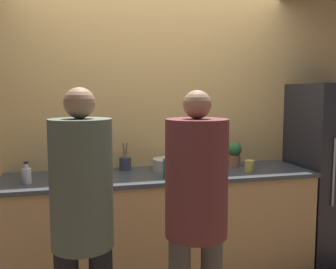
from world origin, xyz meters
The scene contains 12 objects.
wall_back centered at (0.00, 0.74, 1.30)m, with size 5.20×0.06×2.60m.
counter centered at (0.00, 0.39, 0.47)m, with size 2.57×0.72×0.95m.
refrigerator centered at (1.64, 0.41, 0.85)m, with size 0.62×0.64×1.70m.
person_left centered at (-0.67, -0.62, 0.97)m, with size 0.33×0.33×1.64m.
person_center centered at (-0.03, -0.60, 0.98)m, with size 0.36×0.36×1.63m.
fruit_bowl centered at (0.11, 0.50, 1.00)m, with size 0.30×0.30×0.14m.
utensil_crock centered at (-0.28, 0.58, 1.01)m, with size 0.10×0.10×0.24m.
bottle_green centered at (0.01, 0.20, 1.03)m, with size 0.07×0.07×0.22m.
bottle_dark centered at (-0.54, 0.34, 1.03)m, with size 0.05×0.05×0.22m.
bottle_clear centered at (-1.05, 0.28, 1.01)m, with size 0.07×0.07×0.16m.
cup_yellow centered at (0.75, 0.27, 0.99)m, with size 0.08×0.08×0.10m.
potted_plant centered at (0.72, 0.51, 1.07)m, with size 0.13×0.13×0.22m.
Camera 1 is at (-0.71, -2.62, 1.61)m, focal length 40.00 mm.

